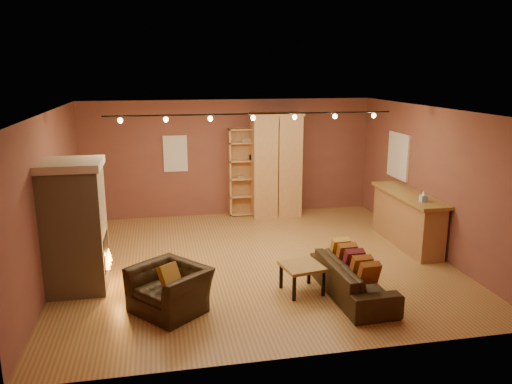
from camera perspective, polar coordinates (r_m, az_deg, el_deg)
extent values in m
plane|color=olive|center=(9.42, -0.07, -7.90)|extent=(7.00, 7.00, 0.00)
plane|color=brown|center=(8.78, -0.08, 9.33)|extent=(7.00, 7.00, 0.00)
cube|color=brown|center=(12.14, -3.03, 3.91)|extent=(7.00, 0.02, 2.80)
cube|color=brown|center=(9.03, -22.45, -0.62)|extent=(0.02, 6.50, 2.80)
cube|color=brown|center=(10.24, 19.52, 1.27)|extent=(0.02, 6.50, 2.80)
cube|color=tan|center=(8.48, -19.97, -4.10)|extent=(0.90, 0.90, 2.00)
cube|color=beige|center=(8.23, -20.58, 2.95)|extent=(0.98, 0.98, 0.12)
cube|color=black|center=(8.55, -17.02, -6.55)|extent=(0.10, 0.65, 0.55)
cone|color=orange|center=(8.59, -16.56, -7.29)|extent=(0.10, 0.10, 0.22)
cube|color=white|center=(11.98, -9.20, 4.35)|extent=(0.56, 0.04, 0.86)
cube|color=tan|center=(12.24, -1.21, 2.42)|extent=(0.87, 0.04, 2.13)
cube|color=tan|center=(12.03, -3.04, 2.20)|extent=(0.04, 0.34, 2.13)
cube|color=tan|center=(12.17, 0.85, 2.36)|extent=(0.04, 0.34, 2.13)
cube|color=gray|center=(12.10, -1.76, 1.72)|extent=(0.18, 0.12, 0.05)
cube|color=black|center=(12.05, -0.55, 3.97)|extent=(0.10, 0.10, 0.12)
cube|color=tan|center=(12.34, -1.06, -2.39)|extent=(0.87, 0.34, 0.04)
cube|color=tan|center=(12.23, -1.07, -0.39)|extent=(0.87, 0.34, 0.03)
cube|color=tan|center=(12.13, -1.08, 1.61)|extent=(0.87, 0.34, 0.03)
cube|color=tan|center=(12.04, -1.09, 3.64)|extent=(0.87, 0.34, 0.04)
cube|color=tan|center=(11.97, -1.10, 5.69)|extent=(0.87, 0.34, 0.04)
cube|color=tan|center=(11.93, -1.11, 7.21)|extent=(0.87, 0.34, 0.04)
cube|color=tan|center=(12.06, 2.25, 2.98)|extent=(1.17, 0.64, 2.44)
cube|color=olive|center=(11.76, 2.61, 2.70)|extent=(0.02, 0.01, 2.34)
cube|color=tan|center=(11.89, 2.31, 8.90)|extent=(1.23, 0.70, 0.06)
cube|color=#A6764C|center=(10.58, 16.87, -3.13)|extent=(0.49, 2.13, 1.02)
cube|color=olive|center=(10.44, 17.07, -0.30)|extent=(0.61, 2.25, 0.06)
cube|color=#8BB5DE|center=(9.85, 18.59, -0.68)|extent=(0.13, 0.13, 0.13)
cone|color=white|center=(9.83, 18.64, -0.03)|extent=(0.08, 0.08, 0.10)
cube|color=white|center=(11.39, 15.95, 4.01)|extent=(0.05, 0.90, 1.00)
imported|color=black|center=(8.09, 11.00, -9.08)|extent=(0.63, 1.93, 0.75)
cube|color=brown|center=(7.54, 12.79, -9.00)|extent=(0.31, 0.24, 0.36)
cube|color=brown|center=(7.77, 11.90, -8.26)|extent=(0.31, 0.24, 0.36)
cube|color=#591A22|center=(8.00, 11.07, -7.56)|extent=(0.31, 0.24, 0.36)
cube|color=brown|center=(8.24, 10.29, -6.89)|extent=(0.31, 0.24, 0.36)
cube|color=gold|center=(8.47, 9.56, -6.26)|extent=(0.31, 0.24, 0.36)
imported|color=black|center=(7.55, -9.85, -10.10)|extent=(1.18, 1.23, 0.90)
cube|color=gold|center=(7.51, -9.88, -9.31)|extent=(0.38, 0.37, 0.34)
cube|color=olive|center=(8.07, 5.29, -8.46)|extent=(0.70, 0.70, 0.05)
cube|color=black|center=(7.88, 3.98, -10.87)|extent=(0.05, 0.05, 0.40)
cube|color=black|center=(8.01, 7.53, -10.51)|extent=(0.05, 0.05, 0.40)
cube|color=black|center=(8.32, 3.07, -9.45)|extent=(0.05, 0.05, 0.40)
cube|color=black|center=(8.45, 6.43, -9.14)|extent=(0.05, 0.05, 0.40)
cylinder|color=black|center=(8.98, -0.33, 8.92)|extent=(5.20, 0.03, 0.03)
sphere|color=#FFD88C|center=(8.85, -15.26, 7.92)|extent=(0.09, 0.09, 0.09)
sphere|color=#FFD88C|center=(8.83, -10.25, 8.17)|extent=(0.09, 0.09, 0.09)
sphere|color=#FFD88C|center=(8.88, -5.25, 8.36)|extent=(0.09, 0.09, 0.09)
sphere|color=#FFD88C|center=(8.99, -0.33, 8.48)|extent=(0.09, 0.09, 0.09)
sphere|color=#FFD88C|center=(9.16, 4.44, 8.54)|extent=(0.09, 0.09, 0.09)
sphere|color=#FFD88C|center=(9.39, 9.00, 8.55)|extent=(0.09, 0.09, 0.09)
sphere|color=#FFD88C|center=(9.68, 13.32, 8.50)|extent=(0.09, 0.09, 0.09)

